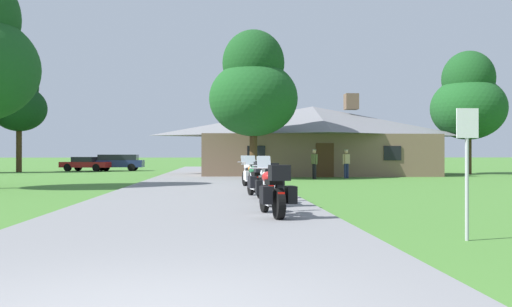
{
  "coord_description": "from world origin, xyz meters",
  "views": [
    {
      "loc": [
        0.69,
        -4.48,
        1.39
      ],
      "look_at": [
        2.12,
        17.58,
        1.44
      ],
      "focal_mm": 39.02,
      "sensor_mm": 36.0,
      "label": 1
    }
  ],
  "objects": [
    {
      "name": "tree_right_of_lodge",
      "position": [
        18.47,
        34.25,
        5.35
      ],
      "size": [
        5.3,
        5.3,
        8.83
      ],
      "color": "#422D19",
      "rests_on": "ground"
    },
    {
      "name": "parked_red_sedan_far_left",
      "position": [
        -10.54,
        43.22,
        0.64
      ],
      "size": [
        4.54,
        2.89,
        1.2
      ],
      "rotation": [
        0.0,
        0.0,
        1.3
      ],
      "color": "maroon",
      "rests_on": "ground"
    },
    {
      "name": "bystander_tan_shirt_near_lodge",
      "position": [
        8.12,
        27.82,
        0.95
      ],
      "size": [
        0.49,
        0.37,
        1.69
      ],
      "rotation": [
        0.0,
        0.0,
        3.65
      ],
      "color": "navy",
      "rests_on": "ground"
    },
    {
      "name": "parked_navy_suv_far_left",
      "position": [
        -8.14,
        43.82,
        0.78
      ],
      "size": [
        4.6,
        1.91,
        1.4
      ],
      "rotation": [
        0.0,
        0.0,
        1.57
      ],
      "color": "navy",
      "rests_on": "ground"
    },
    {
      "name": "metal_signpost_roadside",
      "position": [
        4.67,
        4.25,
        1.35
      ],
      "size": [
        0.36,
        0.06,
        2.14
      ],
      "color": "#9EA0A5",
      "rests_on": "ground"
    },
    {
      "name": "motorcycle_red_nearest_to_camera",
      "position": [
        1.84,
        7.36,
        0.61
      ],
      "size": [
        0.89,
        2.08,
        1.3
      ],
      "rotation": [
        0.0,
        0.0,
        0.13
      ],
      "color": "black",
      "rests_on": "asphalt_driveway"
    },
    {
      "name": "tree_by_lodge_front",
      "position": [
        2.59,
        27.13,
        5.19
      ],
      "size": [
        5.06,
        5.06,
        8.51
      ],
      "color": "#422D19",
      "rests_on": "ground"
    },
    {
      "name": "asphalt_driveway",
      "position": [
        0.0,
        18.0,
        0.03
      ],
      "size": [
        6.4,
        80.0,
        0.06
      ],
      "primitive_type": "cube",
      "color": "slate",
      "rests_on": "ground"
    },
    {
      "name": "stone_lodge",
      "position": [
        7.14,
        33.86,
        2.45
      ],
      "size": [
        16.05,
        9.48,
        5.65
      ],
      "color": "brown",
      "rests_on": "ground"
    },
    {
      "name": "motorcycle_white_farthest_in_row",
      "position": [
        1.94,
        18.13,
        0.61
      ],
      "size": [
        0.99,
        2.06,
        1.3
      ],
      "rotation": [
        0.0,
        0.0,
        0.2
      ],
      "color": "black",
      "rests_on": "asphalt_driveway"
    },
    {
      "name": "motorcycle_green_third_in_row",
      "position": [
        1.85,
        12.78,
        0.61
      ],
      "size": [
        0.93,
        2.07,
        1.3
      ],
      "rotation": [
        0.0,
        0.0,
        0.16
      ],
      "color": "black",
      "rests_on": "asphalt_driveway"
    },
    {
      "name": "tree_left_far",
      "position": [
        -15.37,
        41.08,
        5.59
      ],
      "size": [
        4.31,
        4.31,
        8.44
      ],
      "color": "#422D19",
      "rests_on": "ground"
    },
    {
      "name": "motorcycle_orange_fourth_in_row",
      "position": [
        1.9,
        15.55,
        0.62
      ],
      "size": [
        0.66,
        2.08,
        1.3
      ],
      "rotation": [
        0.0,
        0.0,
        0.06
      ],
      "color": "black",
      "rests_on": "asphalt_driveway"
    },
    {
      "name": "bystander_olive_shirt_beside_signpost",
      "position": [
        6.1,
        27.12,
        0.95
      ],
      "size": [
        0.33,
        0.52,
        1.69
      ],
      "rotation": [
        0.0,
        0.0,
        1.93
      ],
      "color": "black",
      "rests_on": "ground"
    },
    {
      "name": "motorcycle_white_second_in_row",
      "position": [
        1.95,
        10.13,
        0.61
      ],
      "size": [
        0.74,
        2.08,
        1.3
      ],
      "rotation": [
        0.0,
        0.0,
        0.03
      ],
      "color": "black",
      "rests_on": "asphalt_driveway"
    },
    {
      "name": "ground_plane",
      "position": [
        0.0,
        20.0,
        0.0
      ],
      "size": [
        500.0,
        500.0,
        0.0
      ],
      "primitive_type": "plane",
      "color": "#42752D"
    }
  ]
}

